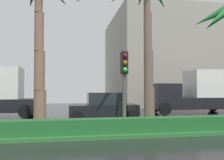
# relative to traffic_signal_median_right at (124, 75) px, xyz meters

# --- Properties ---
(traffic_signal_median_right) EXTENTS (0.28, 0.43, 3.47)m
(traffic_signal_median_right) POSITION_rel_traffic_signal_median_right_xyz_m (0.00, 0.00, 0.00)
(traffic_signal_median_right) COLOR #4C4C47
(traffic_signal_median_right) RESTS_ON median_strip
(car_in_traffic_second) EXTENTS (4.30, 2.02, 1.72)m
(car_in_traffic_second) POSITION_rel_traffic_signal_median_right_xyz_m (-0.09, 5.23, -1.71)
(car_in_traffic_second) COLOR black
(car_in_traffic_second) RESTS_ON ground_plane
(box_truck_following) EXTENTS (6.40, 2.64, 3.46)m
(box_truck_following) POSITION_rel_traffic_signal_median_right_xyz_m (7.52, 8.21, -0.99)
(box_truck_following) COLOR black
(box_truck_following) RESTS_ON ground_plane
(building_far_right) EXTENTS (20.72, 14.14, 11.11)m
(building_far_right) POSITION_rel_traffic_signal_median_right_xyz_m (13.71, 20.09, 3.01)
(building_far_right) COLOR gray
(building_far_right) RESTS_ON ground_plane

